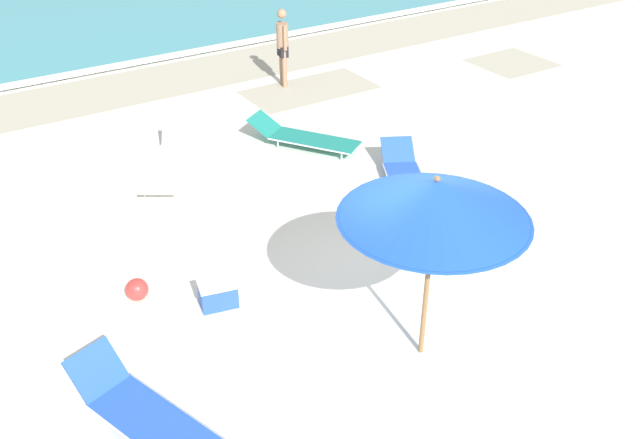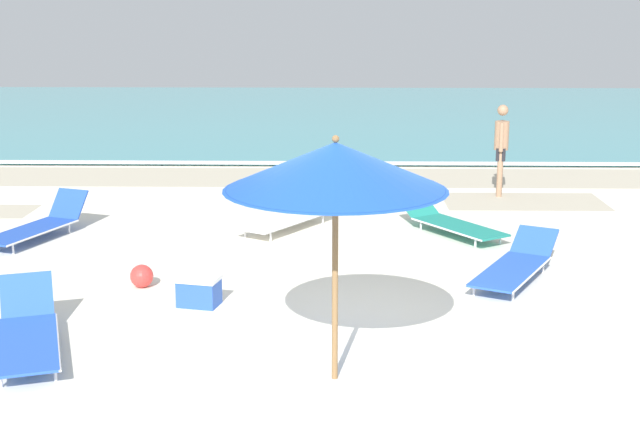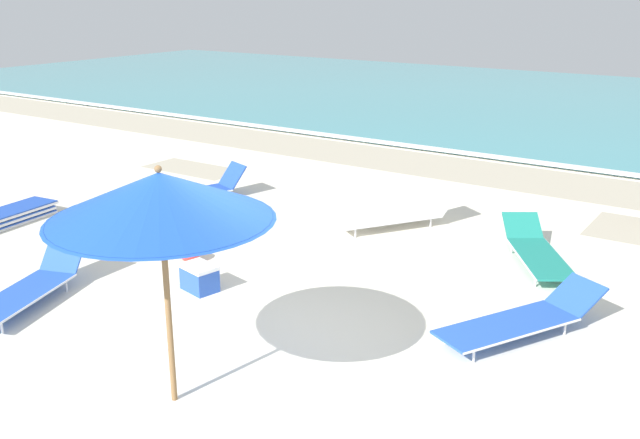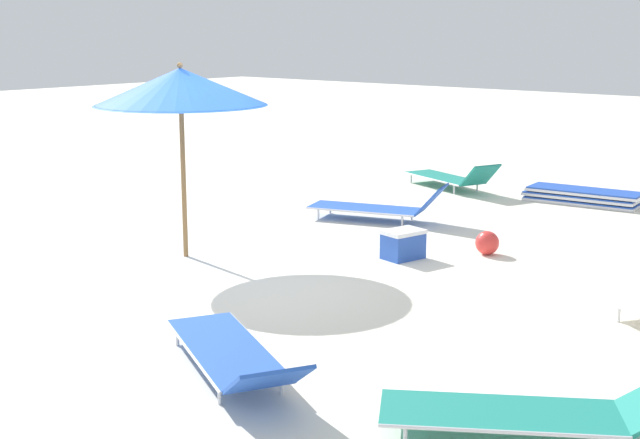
{
  "view_description": "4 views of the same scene",
  "coord_description": "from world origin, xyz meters",
  "px_view_note": "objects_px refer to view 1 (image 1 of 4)",
  "views": [
    {
      "loc": [
        -4.89,
        -6.19,
        5.92
      ],
      "look_at": [
        -0.45,
        0.73,
        0.92
      ],
      "focal_mm": 40.0,
      "sensor_mm": 36.0,
      "label": 1
    },
    {
      "loc": [
        -0.26,
        -9.5,
        3.61
      ],
      "look_at": [
        -0.48,
        1.7,
        0.9
      ],
      "focal_mm": 50.0,
      "sensor_mm": 36.0,
      "label": 2
    },
    {
      "loc": [
        4.45,
        -5.67,
        3.95
      ],
      "look_at": [
        -0.5,
        1.7,
        1.07
      ],
      "focal_mm": 40.0,
      "sensor_mm": 36.0,
      "label": 3
    },
    {
      "loc": [
        7.0,
        7.07,
        2.86
      ],
      "look_at": [
        -0.05,
        1.13,
        0.85
      ],
      "focal_mm": 50.0,
      "sensor_mm": 36.0,
      "label": 4
    }
  ],
  "objects_px": {
    "sun_lounger_under_umbrella": "(407,179)",
    "cooler_box": "(218,293)",
    "sun_lounger_near_water_right": "(170,160)",
    "sun_lounger_mid_beach_solo": "(303,137)",
    "beach_umbrella": "(435,201)",
    "beach_ball": "(137,289)",
    "beachgoer_wading_adult": "(283,43)",
    "sun_lounger_near_water_left": "(145,414)"
  },
  "relations": [
    {
      "from": "sun_lounger_near_water_left",
      "to": "beach_ball",
      "type": "bearing_deg",
      "value": 53.29
    },
    {
      "from": "sun_lounger_near_water_right",
      "to": "sun_lounger_mid_beach_solo",
      "type": "xyz_separation_m",
      "value": [
        2.55,
        -0.41,
        -0.01
      ]
    },
    {
      "from": "beach_umbrella",
      "to": "sun_lounger_mid_beach_solo",
      "type": "xyz_separation_m",
      "value": [
        1.84,
        5.74,
        -1.92
      ]
    },
    {
      "from": "sun_lounger_near_water_left",
      "to": "cooler_box",
      "type": "bearing_deg",
      "value": 25.41
    },
    {
      "from": "sun_lounger_near_water_right",
      "to": "cooler_box",
      "type": "relative_size",
      "value": 3.87
    },
    {
      "from": "sun_lounger_under_umbrella",
      "to": "beach_ball",
      "type": "bearing_deg",
      "value": -147.06
    },
    {
      "from": "sun_lounger_under_umbrella",
      "to": "beachgoer_wading_adult",
      "type": "xyz_separation_m",
      "value": [
        0.73,
        5.45,
        0.8
      ]
    },
    {
      "from": "sun_lounger_under_umbrella",
      "to": "sun_lounger_near_water_left",
      "type": "bearing_deg",
      "value": -126.91
    },
    {
      "from": "sun_lounger_near_water_left",
      "to": "cooler_box",
      "type": "relative_size",
      "value": 3.79
    },
    {
      "from": "beach_umbrella",
      "to": "sun_lounger_near_water_left",
      "type": "distance_m",
      "value": 3.84
    },
    {
      "from": "beach_umbrella",
      "to": "sun_lounger_under_umbrella",
      "type": "distance_m",
      "value": 4.55
    },
    {
      "from": "sun_lounger_near_water_left",
      "to": "cooler_box",
      "type": "xyz_separation_m",
      "value": [
        1.59,
        1.54,
        -0.03
      ]
    },
    {
      "from": "sun_lounger_mid_beach_solo",
      "to": "cooler_box",
      "type": "height_order",
      "value": "sun_lounger_mid_beach_solo"
    },
    {
      "from": "sun_lounger_near_water_right",
      "to": "sun_lounger_under_umbrella",
      "type": "bearing_deg",
      "value": -8.59
    },
    {
      "from": "cooler_box",
      "to": "beachgoer_wading_adult",
      "type": "bearing_deg",
      "value": -113.36
    },
    {
      "from": "sun_lounger_near_water_right",
      "to": "beach_umbrella",
      "type": "bearing_deg",
      "value": -50.08
    },
    {
      "from": "sun_lounger_under_umbrella",
      "to": "cooler_box",
      "type": "xyz_separation_m",
      "value": [
        -4.1,
        -1.16,
        -0.02
      ]
    },
    {
      "from": "beach_umbrella",
      "to": "sun_lounger_near_water_right",
      "type": "height_order",
      "value": "beach_umbrella"
    },
    {
      "from": "beach_ball",
      "to": "cooler_box",
      "type": "distance_m",
      "value": 1.11
    },
    {
      "from": "beachgoer_wading_adult",
      "to": "cooler_box",
      "type": "distance_m",
      "value": 8.23
    },
    {
      "from": "beach_umbrella",
      "to": "sun_lounger_mid_beach_solo",
      "type": "height_order",
      "value": "beach_umbrella"
    },
    {
      "from": "sun_lounger_under_umbrella",
      "to": "sun_lounger_mid_beach_solo",
      "type": "relative_size",
      "value": 1.07
    },
    {
      "from": "sun_lounger_under_umbrella",
      "to": "sun_lounger_mid_beach_solo",
      "type": "bearing_deg",
      "value": 131.48
    },
    {
      "from": "sun_lounger_near_water_left",
      "to": "beachgoer_wading_adult",
      "type": "distance_m",
      "value": 10.41
    },
    {
      "from": "sun_lounger_under_umbrella",
      "to": "sun_lounger_near_water_right",
      "type": "xyz_separation_m",
      "value": [
        -3.14,
        2.82,
        0.01
      ]
    },
    {
      "from": "sun_lounger_near_water_left",
      "to": "sun_lounger_mid_beach_solo",
      "type": "xyz_separation_m",
      "value": [
        5.11,
        5.11,
        -0.01
      ]
    },
    {
      "from": "sun_lounger_under_umbrella",
      "to": "beach_ball",
      "type": "xyz_separation_m",
      "value": [
        -4.97,
        -0.45,
        -0.05
      ]
    },
    {
      "from": "sun_lounger_under_umbrella",
      "to": "cooler_box",
      "type": "relative_size",
      "value": 4.03
    },
    {
      "from": "sun_lounger_under_umbrella",
      "to": "cooler_box",
      "type": "bearing_deg",
      "value": -136.51
    },
    {
      "from": "sun_lounger_near_water_right",
      "to": "cooler_box",
      "type": "bearing_deg",
      "value": -70.33
    },
    {
      "from": "sun_lounger_under_umbrella",
      "to": "cooler_box",
      "type": "distance_m",
      "value": 4.27
    },
    {
      "from": "beach_umbrella",
      "to": "beachgoer_wading_adult",
      "type": "bearing_deg",
      "value": 70.21
    },
    {
      "from": "sun_lounger_near_water_right",
      "to": "cooler_box",
      "type": "height_order",
      "value": "sun_lounger_near_water_right"
    },
    {
      "from": "beach_ball",
      "to": "cooler_box",
      "type": "xyz_separation_m",
      "value": [
        0.86,
        -0.71,
        0.03
      ]
    },
    {
      "from": "beach_umbrella",
      "to": "sun_lounger_near_water_left",
      "type": "bearing_deg",
      "value": 169.1
    },
    {
      "from": "cooler_box",
      "to": "sun_lounger_near_water_right",
      "type": "bearing_deg",
      "value": -90.75
    },
    {
      "from": "sun_lounger_mid_beach_solo",
      "to": "cooler_box",
      "type": "xyz_separation_m",
      "value": [
        -3.51,
        -3.57,
        -0.02
      ]
    },
    {
      "from": "sun_lounger_under_umbrella",
      "to": "sun_lounger_near_water_right",
      "type": "bearing_deg",
      "value": 165.85
    },
    {
      "from": "beach_umbrella",
      "to": "beach_ball",
      "type": "relative_size",
      "value": 7.96
    },
    {
      "from": "beachgoer_wading_adult",
      "to": "cooler_box",
      "type": "bearing_deg",
      "value": -24.94
    },
    {
      "from": "sun_lounger_under_umbrella",
      "to": "beach_ball",
      "type": "height_order",
      "value": "sun_lounger_under_umbrella"
    },
    {
      "from": "beachgoer_wading_adult",
      "to": "beach_ball",
      "type": "bearing_deg",
      "value": -32.72
    }
  ]
}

